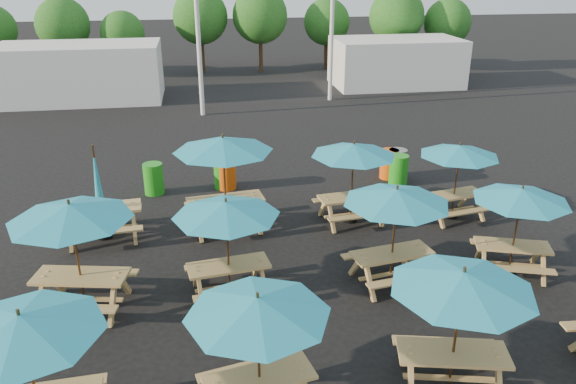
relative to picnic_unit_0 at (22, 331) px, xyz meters
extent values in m
plane|color=black|center=(4.71, 4.91, -1.99)|extent=(120.00, 120.00, 0.00)
cylinder|color=brown|center=(0.00, 0.00, -0.85)|extent=(0.04, 0.04, 2.27)
cone|color=teal|center=(0.00, 0.00, 0.10)|extent=(2.42, 2.42, 0.32)
cube|color=#A87E4A|center=(0.00, 3.49, -1.22)|extent=(1.97, 1.09, 0.06)
cube|color=#A87E4A|center=(-0.14, 2.82, -1.52)|extent=(1.88, 0.63, 0.04)
cube|color=#A87E4A|center=(0.14, 4.16, -1.52)|extent=(1.88, 0.63, 0.04)
cylinder|color=black|center=(0.00, 3.49, -1.94)|extent=(0.37, 0.37, 0.10)
cylinder|color=brown|center=(0.00, 3.49, -0.80)|extent=(0.05, 0.05, 2.38)
cone|color=teal|center=(0.00, 3.49, 0.21)|extent=(2.83, 2.83, 0.33)
cube|color=#A87E4A|center=(-0.05, 6.75, -1.18)|extent=(2.04, 0.97, 0.07)
cube|color=#A87E4A|center=(0.03, 6.03, -1.50)|extent=(1.99, 0.48, 0.04)
cube|color=#A87E4A|center=(-0.13, 7.46, -1.50)|extent=(1.99, 0.48, 0.04)
cylinder|color=black|center=(-0.05, 6.75, -1.93)|extent=(0.39, 0.39, 0.11)
cylinder|color=brown|center=(-0.05, 6.75, -0.73)|extent=(0.05, 0.05, 2.51)
cone|color=teal|center=(-0.05, 6.75, -0.29)|extent=(0.24, 0.24, 1.64)
cube|color=#A87E4A|center=(3.24, 0.04, -1.28)|extent=(1.81, 1.01, 0.06)
cube|color=#A87E4A|center=(3.11, 0.65, -1.56)|extent=(1.72, 0.59, 0.04)
cylinder|color=brown|center=(3.24, 0.04, -0.90)|extent=(0.04, 0.04, 2.18)
cone|color=teal|center=(3.24, 0.04, 0.03)|extent=(2.61, 2.61, 0.30)
cube|color=#A87E4A|center=(2.98, 3.55, -1.28)|extent=(1.80, 0.90, 0.06)
cube|color=#A87E4A|center=(3.07, 2.92, -1.56)|extent=(1.74, 0.48, 0.04)
cube|color=#A87E4A|center=(2.89, 4.17, -1.56)|extent=(1.74, 0.48, 0.04)
cylinder|color=black|center=(2.98, 3.55, -1.94)|extent=(0.34, 0.34, 0.10)
cylinder|color=brown|center=(2.98, 3.55, -0.89)|extent=(0.04, 0.04, 2.20)
cone|color=teal|center=(2.98, 3.55, 0.04)|extent=(2.50, 2.50, 0.31)
cube|color=#A87E4A|center=(3.11, 6.81, -1.17)|extent=(2.08, 1.04, 0.07)
cube|color=#A87E4A|center=(3.20, 6.09, -1.49)|extent=(2.01, 0.54, 0.04)
cube|color=#A87E4A|center=(3.01, 7.53, -1.49)|extent=(2.01, 0.54, 0.04)
cylinder|color=black|center=(3.11, 6.81, -1.93)|extent=(0.40, 0.40, 0.11)
cylinder|color=brown|center=(3.11, 6.81, -0.71)|extent=(0.05, 0.05, 2.55)
cone|color=teal|center=(3.11, 6.81, 0.36)|extent=(2.88, 2.88, 0.35)
cube|color=#A87E4A|center=(6.42, 0.08, -1.25)|extent=(1.90, 1.08, 0.06)
cube|color=#A87E4A|center=(6.57, 0.72, -1.54)|extent=(1.80, 0.65, 0.04)
cylinder|color=brown|center=(6.42, 0.08, -0.85)|extent=(0.04, 0.04, 2.28)
cone|color=teal|center=(6.42, 0.08, 0.12)|extent=(2.76, 2.76, 0.32)
cube|color=#A87E4A|center=(6.55, 3.47, -1.26)|extent=(1.86, 0.97, 0.06)
cube|color=#A87E4A|center=(6.65, 2.83, -1.54)|extent=(1.79, 0.54, 0.04)
cube|color=#A87E4A|center=(6.44, 4.12, -1.54)|extent=(1.79, 0.54, 0.04)
cylinder|color=black|center=(6.55, 3.47, -1.94)|extent=(0.35, 0.35, 0.10)
cylinder|color=brown|center=(6.55, 3.47, -0.85)|extent=(0.04, 0.04, 2.27)
cone|color=teal|center=(6.55, 3.47, 0.10)|extent=(2.63, 2.63, 0.32)
cube|color=#A87E4A|center=(6.49, 6.68, -1.26)|extent=(1.83, 0.88, 0.06)
cube|color=#A87E4A|center=(6.57, 6.04, -1.55)|extent=(1.78, 0.45, 0.04)
cube|color=#A87E4A|center=(6.42, 7.33, -1.55)|extent=(1.78, 0.45, 0.04)
cylinder|color=black|center=(6.49, 6.68, -1.94)|extent=(0.35, 0.35, 0.10)
cylinder|color=brown|center=(6.49, 6.68, -0.86)|extent=(0.04, 0.04, 2.25)
cone|color=teal|center=(6.49, 6.68, 0.09)|extent=(2.51, 2.51, 0.31)
cube|color=#A87E4A|center=(9.40, 3.48, -1.31)|extent=(1.76, 1.12, 0.05)
cube|color=#A87E4A|center=(9.21, 2.91, -1.58)|extent=(1.63, 0.73, 0.04)
cube|color=#A87E4A|center=(9.59, 4.05, -1.58)|extent=(1.63, 0.73, 0.04)
cylinder|color=black|center=(9.40, 3.48, -1.94)|extent=(0.33, 0.33, 0.09)
cylinder|color=brown|center=(9.40, 3.48, -0.94)|extent=(0.04, 0.04, 2.09)
cone|color=teal|center=(9.40, 3.48, -0.06)|extent=(2.66, 2.66, 0.29)
cube|color=#A87E4A|center=(9.37, 6.50, -1.30)|extent=(1.75, 0.94, 0.06)
cube|color=#A87E4A|center=(9.48, 5.91, -1.57)|extent=(1.67, 0.53, 0.04)
cube|color=#A87E4A|center=(9.25, 7.10, -1.57)|extent=(1.67, 0.53, 0.04)
cylinder|color=black|center=(9.37, 6.50, -1.94)|extent=(0.33, 0.33, 0.09)
cylinder|color=brown|center=(9.37, 6.50, -0.93)|extent=(0.04, 0.04, 2.12)
cone|color=teal|center=(9.37, 6.50, -0.03)|extent=(2.49, 2.49, 0.30)
cylinder|color=#20971B|center=(1.06, 9.57, -1.51)|extent=(0.60, 0.60, 0.96)
cylinder|color=#E5540D|center=(3.28, 9.64, -1.51)|extent=(0.60, 0.60, 0.96)
cylinder|color=#20971B|center=(3.19, 9.71, -1.51)|extent=(0.60, 0.60, 0.96)
cylinder|color=#20971B|center=(8.71, 9.14, -1.51)|extent=(0.60, 0.60, 0.96)
cylinder|color=#E5540D|center=(8.60, 9.72, -1.51)|extent=(0.60, 0.60, 0.96)
cylinder|color=gray|center=(8.86, 9.70, -1.51)|extent=(0.60, 0.60, 0.96)
cube|color=silver|center=(-3.29, 22.91, -0.59)|extent=(8.00, 4.00, 2.80)
cube|color=silver|center=(13.71, 23.91, -0.69)|extent=(7.00, 4.00, 2.60)
cylinder|color=#382314|center=(-5.04, 28.81, -0.92)|extent=(0.24, 0.24, 2.14)
sphere|color=#1E5919|center=(-5.04, 28.81, 1.17)|extent=(3.11, 3.11, 3.11)
cylinder|color=#382314|center=(-1.68, 28.56, -1.10)|extent=(0.24, 0.24, 1.78)
sphere|color=#1E5919|center=(-1.68, 28.56, 0.65)|extent=(2.59, 2.59, 2.59)
cylinder|color=#382314|center=(2.96, 29.62, -0.83)|extent=(0.24, 0.24, 2.31)
sphere|color=#1E5919|center=(2.96, 29.62, 1.43)|extent=(3.36, 3.36, 3.36)
cylinder|color=#382314|center=(6.61, 29.17, -0.81)|extent=(0.24, 0.24, 2.35)
sphere|color=#1E5919|center=(6.61, 29.17, 1.48)|extent=(3.41, 3.41, 3.41)
cylinder|color=#382314|center=(10.93, 29.58, -0.98)|extent=(0.24, 0.24, 2.02)
sphere|color=#1E5919|center=(10.93, 29.58, 0.99)|extent=(2.94, 2.94, 2.94)
cylinder|color=#382314|center=(14.94, 27.80, -0.82)|extent=(0.24, 0.24, 2.32)
sphere|color=#1E5919|center=(14.94, 27.80, 1.45)|extent=(3.38, 3.38, 3.38)
cylinder|color=#382314|center=(18.33, 27.83, -0.97)|extent=(0.24, 0.24, 2.03)
sphere|color=#1E5919|center=(18.33, 27.83, 1.01)|extent=(2.95, 2.95, 2.95)
camera|label=1|loc=(2.58, -6.83, 4.68)|focal=35.00mm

